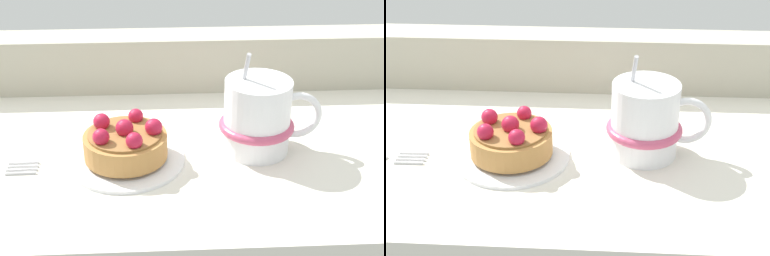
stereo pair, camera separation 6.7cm
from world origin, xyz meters
TOP-DOWN VIEW (x-y plane):
  - ground_plane at (0.00, 0.00)cm, footprint 88.64×40.37cm
  - window_rail_back at (0.00, 17.19)cm, footprint 86.86×6.00cm
  - dessert_plate at (-6.10, -4.26)cm, footprint 13.53×13.53cm
  - raspberry_tart at (-6.09, -4.28)cm, footprint 9.60×9.60cm
  - coffee_mug at (9.48, -2.18)cm, footprint 12.21×8.94cm

SIDE VIEW (x-z plane):
  - ground_plane at x=0.00cm, z-range -3.82..0.00cm
  - dessert_plate at x=-6.10cm, z-range -0.03..0.81cm
  - raspberry_tart at x=-6.09cm, z-range 0.27..4.98cm
  - window_rail_back at x=0.00cm, z-range 0.00..8.00cm
  - coffee_mug at x=9.48cm, z-range -1.87..10.60cm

